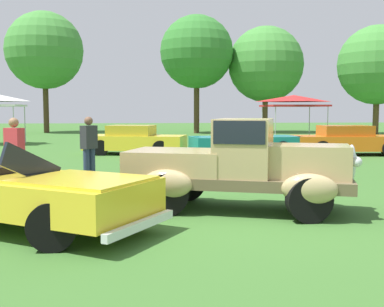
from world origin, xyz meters
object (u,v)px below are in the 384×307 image
Objects in this scene: show_car_teal at (244,141)px; spectator_near_truck at (89,147)px; feature_pickup_truck at (240,164)px; neighbor_convertible at (26,192)px; show_car_yellow at (134,140)px; show_car_orange at (348,141)px; spectator_by_row at (15,152)px; canopy_tent_center_field at (294,100)px.

show_car_teal is 8.39m from spectator_near_truck.
neighbor_convertible is at bearing -164.47° from feature_pickup_truck.
show_car_teal is at bearing 77.64° from feature_pickup_truck.
show_car_yellow is 7.70m from spectator_near_truck.
feature_pickup_truck reaches higher than show_car_orange.
canopy_tent_center_field reaches higher than spectator_by_row.
spectator_near_truck is at bearing 84.98° from neighbor_convertible.
feature_pickup_truck is 0.97× the size of show_car_teal.
neighbor_convertible reaches higher than show_car_teal.
spectator_near_truck reaches higher than show_car_yellow.
spectator_near_truck reaches higher than neighbor_convertible.
show_car_teal is at bearing 48.73° from spectator_by_row.
feature_pickup_truck is at bearing -27.35° from spectator_by_row.
show_car_orange is (4.39, 0.09, 0.00)m from show_car_teal.
show_car_yellow is 1.36× the size of canopy_tent_center_field.
show_car_teal is 2.65× the size of spectator_by_row.
spectator_by_row is 0.52× the size of canopy_tent_center_field.
neighbor_convertible is 2.78× the size of spectator_near_truck.
canopy_tent_center_field is at bearing 54.99° from spectator_near_truck.
neighbor_convertible is 3.59m from spectator_by_row.
show_car_yellow is 2.62× the size of spectator_by_row.
neighbor_convertible is 1.45× the size of canopy_tent_center_field.
feature_pickup_truck reaches higher than show_car_teal.
spectator_by_row is (-6.92, -7.88, 0.31)m from show_car_teal.
show_car_orange is 7.95m from canopy_tent_center_field.
spectator_by_row is at bearing -131.27° from show_car_teal.
show_car_orange is at bearing -90.86° from canopy_tent_center_field.
neighbor_convertible is at bearing -132.02° from show_car_orange.
show_car_yellow is 0.96× the size of show_car_orange.
spectator_by_row is 19.48m from canopy_tent_center_field.
neighbor_convertible is at bearing -96.57° from show_car_yellow.
neighbor_convertible is 12.73m from show_car_teal.
show_car_orange is 1.42× the size of canopy_tent_center_field.
show_car_yellow is 4.60m from show_car_teal.
show_car_orange is at bearing 35.18° from spectator_by_row.
show_car_yellow is 0.99× the size of show_car_teal.
feature_pickup_truck is 19.40m from canopy_tent_center_field.
feature_pickup_truck is at bearing 15.53° from neighbor_convertible.
neighbor_convertible is 2.78× the size of spectator_by_row.
canopy_tent_center_field is at bearing 61.51° from neighbor_convertible.
neighbor_convertible is at bearing -72.95° from spectator_by_row.
spectator_by_row is (-1.48, -1.50, 0.00)m from spectator_near_truck.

